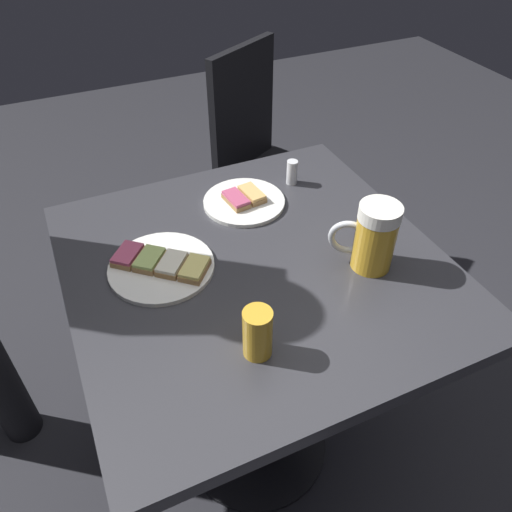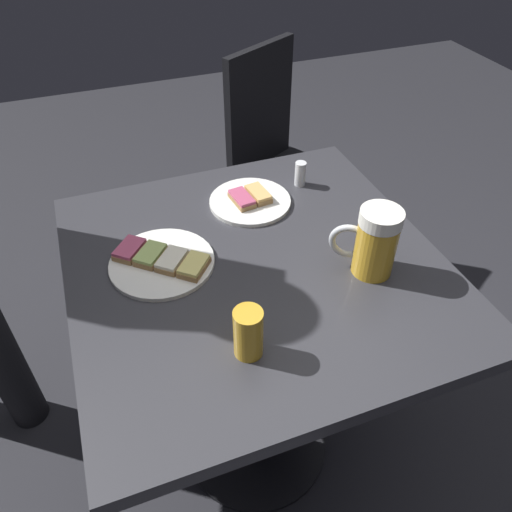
% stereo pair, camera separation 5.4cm
% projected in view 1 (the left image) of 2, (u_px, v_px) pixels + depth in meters
% --- Properties ---
extents(ground_plane, '(6.00, 6.00, 0.00)m').
position_uv_depth(ground_plane, '(256.00, 442.00, 1.58)').
color(ground_plane, '#28282D').
extents(cafe_table, '(0.80, 0.79, 0.77)m').
position_uv_depth(cafe_table, '(256.00, 311.00, 1.18)').
color(cafe_table, black).
rests_on(cafe_table, ground_plane).
extents(plate_near, '(0.23, 0.23, 0.03)m').
position_uv_depth(plate_near, '(161.00, 265.00, 1.05)').
color(plate_near, white).
rests_on(plate_near, cafe_table).
extents(plate_far, '(0.20, 0.20, 0.03)m').
position_uv_depth(plate_far, '(244.00, 201.00, 1.24)').
color(plate_far, white).
rests_on(plate_far, cafe_table).
extents(beer_mug, '(0.10, 0.13, 0.15)m').
position_uv_depth(beer_mug, '(373.00, 237.00, 1.02)').
color(beer_mug, gold).
rests_on(beer_mug, cafe_table).
extents(beer_glass_small, '(0.05, 0.05, 0.10)m').
position_uv_depth(beer_glass_small, '(258.00, 333.00, 0.86)').
color(beer_glass_small, gold).
rests_on(beer_glass_small, cafe_table).
extents(salt_shaker, '(0.03, 0.03, 0.07)m').
position_uv_depth(salt_shaker, '(292.00, 172.00, 1.29)').
color(salt_shaker, silver).
rests_on(salt_shaker, cafe_table).
extents(cafe_chair, '(0.52, 0.52, 0.92)m').
position_uv_depth(cafe_chair, '(264.00, 159.00, 1.89)').
color(cafe_chair, black).
rests_on(cafe_chair, ground_plane).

